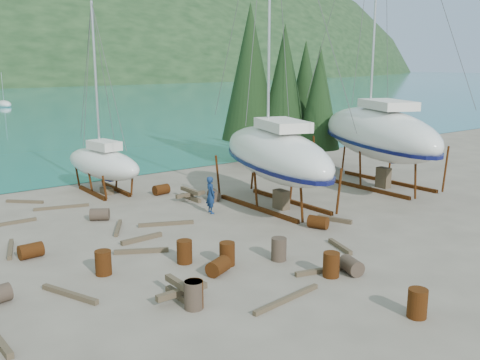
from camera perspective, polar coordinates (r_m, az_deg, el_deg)
ground at (r=22.51m, az=1.15°, el=-6.64°), size 600.00×600.00×0.00m
cypress_near_right at (r=38.55m, az=4.75°, el=10.07°), size 3.60×3.60×10.00m
cypress_mid_right at (r=38.18m, az=8.45°, el=8.65°), size 3.06×3.06×8.50m
cypress_back_left at (r=39.08m, az=1.11°, el=11.42°), size 4.14×4.14×11.50m
cypress_far_right at (r=41.35m, az=6.94°, el=9.38°), size 3.24×3.24×9.00m
moored_boat_mid at (r=99.66m, az=-23.86°, el=7.39°), size 2.00×5.00×6.05m
large_sailboat_near at (r=27.35m, az=3.75°, el=2.86°), size 6.44×11.55×17.48m
large_sailboat_far at (r=33.04m, az=14.46°, el=4.92°), size 8.55×13.01×19.95m
small_sailboat_shore at (r=31.43m, az=-14.41°, el=1.78°), size 3.01×6.86×10.61m
worker at (r=26.53m, az=-3.14°, el=-1.59°), size 0.57×0.75×1.86m
drum_1 at (r=19.63m, az=11.78°, el=-8.94°), size 0.82×1.01×0.58m
drum_2 at (r=22.18m, az=-21.41°, el=-7.03°), size 0.91×0.62×0.58m
drum_3 at (r=16.92m, az=18.40°, el=-12.37°), size 0.58×0.58×0.88m
drum_4 at (r=30.66m, az=-8.40°, el=-1.02°), size 0.92×0.64×0.58m
drum_6 at (r=24.47m, az=8.33°, el=-4.48°), size 0.88×1.04×0.58m
drum_7 at (r=19.18m, az=9.70°, el=-8.89°), size 0.58×0.58×0.88m
drum_8 at (r=19.68m, az=-14.38°, el=-8.54°), size 0.58×0.58×0.88m
drum_9 at (r=26.29m, az=-14.73°, el=-3.57°), size 1.05×0.96×0.58m
drum_10 at (r=19.92m, az=-1.38°, el=-7.88°), size 0.58×0.58×0.88m
drum_11 at (r=29.15m, az=-2.81°, el=-1.60°), size 0.85×1.03×0.58m
drum_12 at (r=19.17m, az=-2.32°, el=-9.21°), size 1.04×0.89×0.58m
drum_13 at (r=16.70m, az=-4.94°, el=-12.09°), size 0.58×0.58×0.88m
drum_14 at (r=20.24m, az=-5.94°, el=-7.61°), size 0.58×0.58×0.88m
drum_16 at (r=16.67m, az=-4.98°, el=-12.13°), size 0.58×0.58×0.88m
drum_17 at (r=20.45m, az=4.16°, el=-7.36°), size 0.58×0.58×0.88m
timber_0 at (r=29.00m, az=-18.50°, el=-2.76°), size 2.65×0.91×0.14m
timber_1 at (r=25.70m, az=10.05°, el=-4.17°), size 0.77×1.67×0.19m
timber_3 at (r=17.28m, az=5.02°, el=-12.54°), size 2.93×0.49×0.15m
timber_4 at (r=21.59m, az=-10.47°, el=-7.46°), size 1.95×1.17×0.17m
timber_5 at (r=19.71m, az=9.42°, el=-9.40°), size 2.58×0.89×0.16m
timber_7 at (r=22.10m, az=10.62°, el=-6.99°), size 0.71×1.66×0.17m
timber_8 at (r=23.01m, az=-10.44°, el=-6.17°), size 1.92×0.30×0.19m
timber_9 at (r=30.82m, az=-21.98°, el=-2.15°), size 1.60×1.55×0.15m
timber_10 at (r=24.95m, az=-7.88°, el=-4.63°), size 2.39×1.17×0.16m
timber_11 at (r=24.74m, az=-12.87°, el=-5.00°), size 1.21×1.96×0.15m
timber_12 at (r=18.36m, az=-17.71°, el=-11.53°), size 1.06×2.31×0.17m
timber_15 at (r=26.96m, az=-24.08°, el=-4.35°), size 3.10×0.21×0.15m
timber_17 at (r=23.33m, az=-23.28°, el=-6.78°), size 0.78×2.19×0.16m
timber_pile_fore at (r=17.27m, az=-6.21°, el=-11.76°), size 1.80×1.80×0.60m
timber_pile_aft at (r=29.31m, az=-5.29°, el=-1.54°), size 1.80×1.80×0.60m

